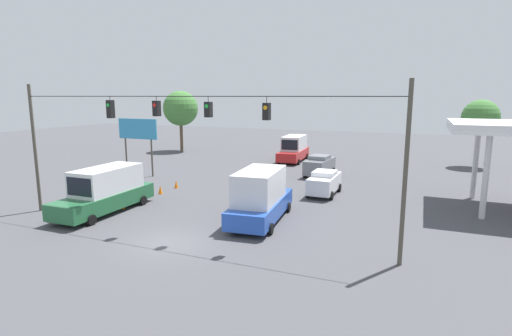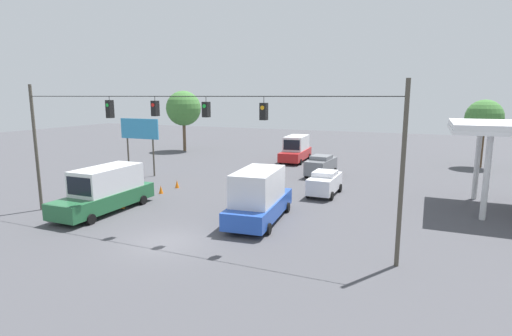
{
  "view_description": "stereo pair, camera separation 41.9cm",
  "coord_description": "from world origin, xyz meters",
  "px_view_note": "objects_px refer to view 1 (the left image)",
  "views": [
    {
      "loc": [
        -11.79,
        16.4,
        7.5
      ],
      "look_at": [
        -0.69,
        -10.23,
        2.28
      ],
      "focal_mm": 28.0,
      "sensor_mm": 36.0,
      "label": 1
    },
    {
      "loc": [
        -12.17,
        16.23,
        7.5
      ],
      "look_at": [
        -0.69,
        -10.23,
        2.28
      ],
      "focal_mm": 28.0,
      "sensor_mm": 36.0,
      "label": 2
    }
  ],
  "objects_px": {
    "box_truck_green_parked_shoulder": "(106,190)",
    "tree_horizon_right": "(480,118)",
    "traffic_cone_second": "(143,196)",
    "sedan_white_oncoming_far": "(324,182)",
    "box_truck_blue_crossing_near": "(260,196)",
    "sedan_grey_oncoming_deep": "(320,165)",
    "overhead_signal_span": "(181,139)",
    "traffic_cone_fourth": "(176,184)",
    "box_truck_red_withflow_deep": "(294,149)",
    "traffic_cone_third": "(160,190)",
    "tree_horizon_left": "(181,109)",
    "roadside_billboard": "(138,133)",
    "traffic_cone_nearest": "(123,204)"
  },
  "relations": [
    {
      "from": "traffic_cone_nearest",
      "to": "traffic_cone_second",
      "type": "height_order",
      "value": "same"
    },
    {
      "from": "sedan_white_oncoming_far",
      "to": "box_truck_green_parked_shoulder",
      "type": "height_order",
      "value": "box_truck_green_parked_shoulder"
    },
    {
      "from": "overhead_signal_span",
      "to": "traffic_cone_second",
      "type": "distance_m",
      "value": 9.38
    },
    {
      "from": "box_truck_green_parked_shoulder",
      "to": "roadside_billboard",
      "type": "xyz_separation_m",
      "value": [
        5.96,
        -10.8,
        2.59
      ]
    },
    {
      "from": "box_truck_green_parked_shoulder",
      "to": "tree_horizon_right",
      "type": "height_order",
      "value": "tree_horizon_right"
    },
    {
      "from": "overhead_signal_span",
      "to": "traffic_cone_third",
      "type": "bearing_deg",
      "value": -46.33
    },
    {
      "from": "overhead_signal_span",
      "to": "sedan_grey_oncoming_deep",
      "type": "xyz_separation_m",
      "value": [
        -3.13,
        -18.65,
        -4.18
      ]
    },
    {
      "from": "box_truck_green_parked_shoulder",
      "to": "overhead_signal_span",
      "type": "bearing_deg",
      "value": 167.65
    },
    {
      "from": "box_truck_red_withflow_deep",
      "to": "tree_horizon_right",
      "type": "distance_m",
      "value": 20.0
    },
    {
      "from": "traffic_cone_third",
      "to": "tree_horizon_right",
      "type": "height_order",
      "value": "tree_horizon_right"
    },
    {
      "from": "overhead_signal_span",
      "to": "sedan_white_oncoming_far",
      "type": "distance_m",
      "value": 13.38
    },
    {
      "from": "sedan_white_oncoming_far",
      "to": "roadside_billboard",
      "type": "height_order",
      "value": "roadside_billboard"
    },
    {
      "from": "sedan_white_oncoming_far",
      "to": "roadside_billboard",
      "type": "bearing_deg",
      "value": -2.39
    },
    {
      "from": "traffic_cone_nearest",
      "to": "box_truck_red_withflow_deep",
      "type": "bearing_deg",
      "value": -101.0
    },
    {
      "from": "box_truck_red_withflow_deep",
      "to": "traffic_cone_second",
      "type": "xyz_separation_m",
      "value": [
        4.71,
        21.53,
        -1.11
      ]
    },
    {
      "from": "overhead_signal_span",
      "to": "traffic_cone_second",
      "type": "xyz_separation_m",
      "value": [
        6.5,
        -4.67,
        -4.88
      ]
    },
    {
      "from": "box_truck_red_withflow_deep",
      "to": "box_truck_green_parked_shoulder",
      "type": "xyz_separation_m",
      "value": [
        5.13,
        24.69,
        -0.0
      ]
    },
    {
      "from": "box_truck_blue_crossing_near",
      "to": "sedan_grey_oncoming_deep",
      "type": "distance_m",
      "value": 15.18
    },
    {
      "from": "box_truck_red_withflow_deep",
      "to": "tree_horizon_left",
      "type": "distance_m",
      "value": 17.55
    },
    {
      "from": "box_truck_blue_crossing_near",
      "to": "traffic_cone_second",
      "type": "relative_size",
      "value": 10.74
    },
    {
      "from": "traffic_cone_fourth",
      "to": "tree_horizon_right",
      "type": "height_order",
      "value": "tree_horizon_right"
    },
    {
      "from": "box_truck_blue_crossing_near",
      "to": "sedan_white_oncoming_far",
      "type": "relative_size",
      "value": 1.64
    },
    {
      "from": "overhead_signal_span",
      "to": "traffic_cone_fourth",
      "type": "xyz_separation_m",
      "value": [
        6.55,
        -9.02,
        -4.88
      ]
    },
    {
      "from": "sedan_grey_oncoming_deep",
      "to": "traffic_cone_third",
      "type": "xyz_separation_m",
      "value": [
        9.7,
        11.77,
        -0.7
      ]
    },
    {
      "from": "roadside_billboard",
      "to": "overhead_signal_span",
      "type": "bearing_deg",
      "value": 136.28
    },
    {
      "from": "sedan_grey_oncoming_deep",
      "to": "tree_horizon_left",
      "type": "height_order",
      "value": "tree_horizon_left"
    },
    {
      "from": "sedan_grey_oncoming_deep",
      "to": "tree_horizon_left",
      "type": "bearing_deg",
      "value": -24.32
    },
    {
      "from": "box_truck_green_parked_shoulder",
      "to": "roadside_billboard",
      "type": "relative_size",
      "value": 1.37
    },
    {
      "from": "overhead_signal_span",
      "to": "traffic_cone_third",
      "type": "xyz_separation_m",
      "value": [
        6.57,
        -6.88,
        -4.88
      ]
    },
    {
      "from": "sedan_grey_oncoming_deep",
      "to": "tree_horizon_right",
      "type": "relative_size",
      "value": 0.63
    },
    {
      "from": "traffic_cone_second",
      "to": "sedan_white_oncoming_far",
      "type": "bearing_deg",
      "value": -149.58
    },
    {
      "from": "traffic_cone_third",
      "to": "sedan_grey_oncoming_deep",
      "type": "bearing_deg",
      "value": -129.48
    },
    {
      "from": "box_truck_red_withflow_deep",
      "to": "box_truck_green_parked_shoulder",
      "type": "relative_size",
      "value": 0.96
    },
    {
      "from": "traffic_cone_third",
      "to": "roadside_billboard",
      "type": "xyz_separation_m",
      "value": [
        6.32,
        -5.44,
        3.7
      ]
    },
    {
      "from": "traffic_cone_fourth",
      "to": "box_truck_red_withflow_deep",
      "type": "bearing_deg",
      "value": -105.46
    },
    {
      "from": "sedan_white_oncoming_far",
      "to": "tree_horizon_left",
      "type": "height_order",
      "value": "tree_horizon_left"
    },
    {
      "from": "tree_horizon_right",
      "to": "traffic_cone_fourth",
      "type": "bearing_deg",
      "value": 41.06
    },
    {
      "from": "traffic_cone_third",
      "to": "traffic_cone_fourth",
      "type": "height_order",
      "value": "same"
    },
    {
      "from": "overhead_signal_span",
      "to": "box_truck_red_withflow_deep",
      "type": "distance_m",
      "value": 26.53
    },
    {
      "from": "box_truck_red_withflow_deep",
      "to": "traffic_cone_third",
      "type": "xyz_separation_m",
      "value": [
        4.77,
        19.33,
        -1.11
      ]
    },
    {
      "from": "overhead_signal_span",
      "to": "traffic_cone_third",
      "type": "distance_m",
      "value": 10.69
    },
    {
      "from": "box_truck_red_withflow_deep",
      "to": "overhead_signal_span",
      "type": "bearing_deg",
      "value": 93.92
    },
    {
      "from": "overhead_signal_span",
      "to": "traffic_cone_nearest",
      "type": "xyz_separation_m",
      "value": [
        6.41,
        -2.45,
        -4.88
      ]
    },
    {
      "from": "sedan_grey_oncoming_deep",
      "to": "roadside_billboard",
      "type": "distance_m",
      "value": 17.48
    },
    {
      "from": "overhead_signal_span",
      "to": "sedan_grey_oncoming_deep",
      "type": "distance_m",
      "value": 19.37
    },
    {
      "from": "box_truck_blue_crossing_near",
      "to": "tree_horizon_right",
      "type": "distance_m",
      "value": 30.31
    },
    {
      "from": "box_truck_green_parked_shoulder",
      "to": "traffic_cone_second",
      "type": "bearing_deg",
      "value": -97.55
    },
    {
      "from": "traffic_cone_nearest",
      "to": "traffic_cone_fourth",
      "type": "bearing_deg",
      "value": -88.84
    },
    {
      "from": "box_truck_blue_crossing_near",
      "to": "roadside_billboard",
      "type": "relative_size",
      "value": 1.32
    },
    {
      "from": "overhead_signal_span",
      "to": "box_truck_red_withflow_deep",
      "type": "xyz_separation_m",
      "value": [
        1.8,
        -26.2,
        -3.77
      ]
    }
  ]
}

